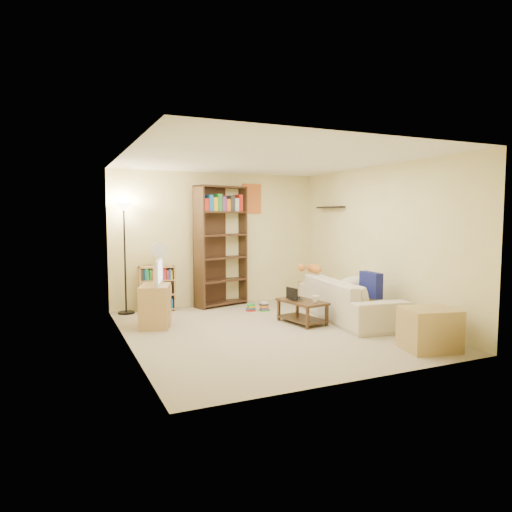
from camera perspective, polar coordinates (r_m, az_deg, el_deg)
name	(u,v)px	position (r m, az deg, el deg)	size (l,w,h in m)	color
room	(268,220)	(6.63, 1.49, 4.47)	(4.50, 4.54, 2.52)	#BCAF8D
sofa	(349,299)	(7.66, 11.56, -5.28)	(1.19, 2.37, 0.66)	beige
navy_pillow	(371,285)	(7.24, 14.16, -3.50)	(0.43, 0.13, 0.39)	navy
cream_blanket	(357,284)	(7.75, 12.48, -3.41)	(0.61, 0.43, 0.26)	beige
tabby_cat	(312,268)	(8.26, 7.02, -1.53)	(0.52, 0.24, 0.18)	orange
coffee_table	(302,309)	(7.26, 5.79, -6.63)	(0.58, 0.88, 0.36)	#3F2918
laptop	(298,299)	(7.32, 5.22, -5.32)	(0.25, 0.36, 0.03)	black
laptop_screen	(292,293)	(7.23, 4.50, -4.68)	(0.01, 0.27, 0.18)	white
mug	(316,299)	(7.11, 7.46, -5.34)	(0.14, 0.14, 0.10)	white
tv_remote	(296,297)	(7.49, 5.01, -5.11)	(0.05, 0.14, 0.02)	black
tv_stand	(155,306)	(7.14, -12.49, -6.12)	(0.43, 0.60, 0.64)	tan
television	(155,272)	(7.06, -12.57, -2.02)	(0.30, 0.67, 0.39)	black
tall_bookshelf	(221,243)	(8.54, -4.41, 1.63)	(1.06, 0.61, 2.24)	#3B2817
short_bookshelf	(157,289)	(8.30, -12.27, -4.00)	(0.64, 0.30, 0.80)	tan
desk_fan	(159,253)	(8.19, -11.99, 0.37)	(0.29, 0.16, 0.42)	silver
floor_lamp	(124,226)	(8.11, -16.16, 3.67)	(0.32, 0.32, 1.91)	black
side_table	(313,293)	(8.67, 7.09, -4.66)	(0.41, 0.41, 0.47)	tan
end_cabinet	(429,329)	(6.20, 20.86, -8.56)	(0.64, 0.53, 0.53)	tan
book_stacks	(258,307)	(8.16, 0.31, -6.38)	(0.38, 0.19, 0.16)	red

